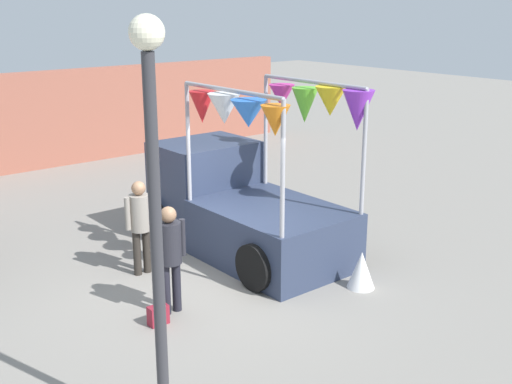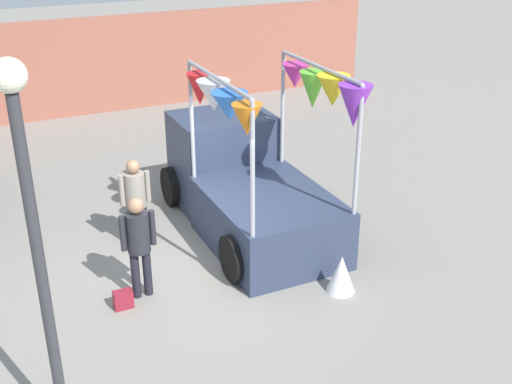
# 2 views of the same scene
# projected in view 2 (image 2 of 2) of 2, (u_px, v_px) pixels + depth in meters

# --- Properties ---
(ground_plane) EXTENTS (60.00, 60.00, 0.00)m
(ground_plane) POSITION_uv_depth(u_px,v_px,m) (191.00, 268.00, 10.42)
(ground_plane) COLOR gray
(vendor_truck) EXTENTS (2.43, 4.08, 3.08)m
(vendor_truck) POSITION_uv_depth(u_px,v_px,m) (245.00, 177.00, 11.50)
(vendor_truck) COLOR #2D3851
(vendor_truck) RESTS_ON ground
(person_customer) EXTENTS (0.53, 0.34, 1.61)m
(person_customer) POSITION_uv_depth(u_px,v_px,m) (138.00, 239.00, 9.32)
(person_customer) COLOR black
(person_customer) RESTS_ON ground
(person_vendor) EXTENTS (0.53, 0.34, 1.59)m
(person_vendor) POSITION_uv_depth(u_px,v_px,m) (135.00, 196.00, 10.71)
(person_vendor) COLOR #2D2823
(person_vendor) RESTS_ON ground
(handbag) EXTENTS (0.28, 0.16, 0.28)m
(handbag) POSITION_uv_depth(u_px,v_px,m) (123.00, 299.00, 9.36)
(handbag) COLOR maroon
(handbag) RESTS_ON ground
(street_lamp) EXTENTS (0.32, 0.32, 4.25)m
(street_lamp) POSITION_uv_depth(u_px,v_px,m) (32.00, 216.00, 6.04)
(street_lamp) COLOR #333338
(street_lamp) RESTS_ON ground
(brick_boundary_wall) EXTENTS (18.00, 0.36, 2.60)m
(brick_boundary_wall) POSITION_uv_depth(u_px,v_px,m) (73.00, 68.00, 17.40)
(brick_boundary_wall) COLOR #9E5947
(brick_boundary_wall) RESTS_ON ground
(folded_kite_bundle_white) EXTENTS (0.46, 0.46, 0.60)m
(folded_kite_bundle_white) POSITION_uv_depth(u_px,v_px,m) (341.00, 274.00, 9.70)
(folded_kite_bundle_white) COLOR white
(folded_kite_bundle_white) RESTS_ON ground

